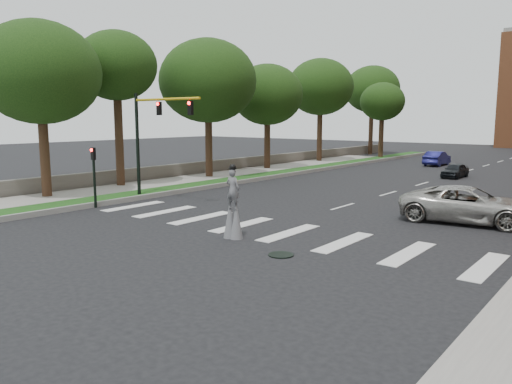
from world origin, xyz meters
name	(u,v)px	position (x,y,z in m)	size (l,w,h in m)	color
ground_plane	(250,233)	(0.00, 0.00, 0.00)	(160.00, 160.00, 0.00)	black
grass_median	(292,172)	(-11.50, 20.00, 0.12)	(2.00, 60.00, 0.25)	#154012
median_curb	(302,172)	(-10.45, 20.00, 0.14)	(0.20, 60.00, 0.28)	gray
sidewalk_left	(184,181)	(-14.50, 10.00, 0.09)	(4.00, 60.00, 0.18)	gray
stone_wall	(256,162)	(-17.00, 22.00, 0.55)	(0.50, 56.00, 1.10)	#5C574F
manhole	(281,255)	(3.00, -2.00, 0.02)	(0.90, 0.90, 0.04)	black
traffic_signal	(151,129)	(-9.78, 3.00, 4.15)	(5.30, 0.23, 6.20)	black
secondary_signal	(94,172)	(-10.30, -0.50, 1.95)	(0.25, 0.21, 3.23)	black
stilt_performer	(233,210)	(0.03, -1.14, 1.16)	(0.84, 0.56, 2.99)	#332014
suv_crossing	(468,205)	(6.54, 7.85, 0.83)	(2.76, 5.99, 1.67)	#A8A59E
car_near	(455,170)	(0.68, 25.43, 0.58)	(1.38, 3.42, 1.17)	black
car_mid	(437,158)	(-3.97, 34.96, 0.72)	(1.53, 4.39, 1.45)	navy
tree_0	(40,73)	(-15.08, -0.58, 7.33)	(6.97, 6.97, 10.32)	#332014
tree_1	(116,67)	(-15.69, 5.16, 8.17)	(5.45, 5.45, 10.56)	#332014
tree_2	(208,81)	(-14.55, 12.80, 7.60)	(7.60, 7.60, 10.85)	#332014
tree_3	(267,95)	(-14.93, 20.97, 6.84)	(6.49, 6.49, 9.62)	#332014
tree_4	(320,87)	(-15.27, 30.80, 8.00)	(7.03, 7.03, 11.02)	#332014
tree_5	(372,89)	(-16.13, 45.15, 8.41)	(7.10, 7.10, 11.47)	#332014
tree_6	(382,102)	(-11.84, 38.89, 6.58)	(5.12, 5.12, 8.81)	#332014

